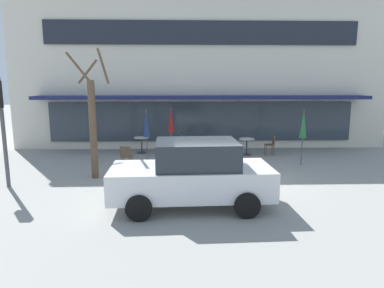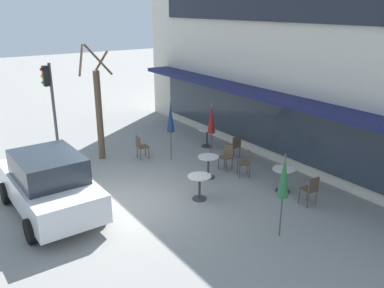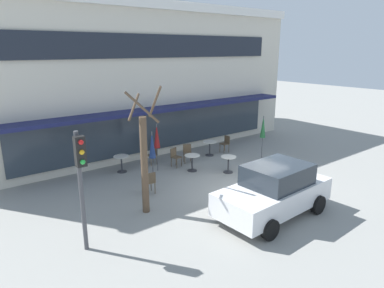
% 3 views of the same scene
% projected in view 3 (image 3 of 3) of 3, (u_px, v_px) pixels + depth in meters
% --- Properties ---
extents(ground_plane, '(80.00, 80.00, 0.00)m').
position_uv_depth(ground_plane, '(244.00, 190.00, 13.56)').
color(ground_plane, gray).
extents(building_facade, '(18.43, 9.10, 7.70)m').
position_uv_depth(building_facade, '(123.00, 76.00, 20.10)').
color(building_facade, beige).
rests_on(building_facade, ground).
extents(cafe_table_near_wall, '(0.70, 0.70, 0.76)m').
position_uv_depth(cafe_table_near_wall, '(121.00, 161.00, 15.45)').
color(cafe_table_near_wall, '#333338').
rests_on(cafe_table_near_wall, ground).
extents(cafe_table_streetside, '(0.70, 0.70, 0.76)m').
position_uv_depth(cafe_table_streetside, '(228.00, 162.00, 15.39)').
color(cafe_table_streetside, '#333338').
rests_on(cafe_table_streetside, ground).
extents(cafe_table_by_tree, '(0.70, 0.70, 0.76)m').
position_uv_depth(cafe_table_by_tree, '(210.00, 146.00, 17.86)').
color(cafe_table_by_tree, '#333338').
rests_on(cafe_table_by_tree, ground).
extents(cafe_table_mid_patio, '(0.70, 0.70, 0.76)m').
position_uv_depth(cafe_table_mid_patio, '(192.00, 160.00, 15.60)').
color(cafe_table_mid_patio, '#333338').
rests_on(cafe_table_mid_patio, ground).
extents(patio_umbrella_green_folded, '(0.28, 0.28, 2.20)m').
position_uv_depth(patio_umbrella_green_folded, '(157.00, 136.00, 15.34)').
color(patio_umbrella_green_folded, '#4C4C51').
rests_on(patio_umbrella_green_folded, ground).
extents(patio_umbrella_cream_folded, '(0.28, 0.28, 2.20)m').
position_uv_depth(patio_umbrella_cream_folded, '(263.00, 127.00, 17.13)').
color(patio_umbrella_cream_folded, '#4C4C51').
rests_on(patio_umbrella_cream_folded, ground).
extents(patio_umbrella_corner_open, '(0.28, 0.28, 2.20)m').
position_uv_depth(patio_umbrella_corner_open, '(152.00, 145.00, 13.90)').
color(patio_umbrella_corner_open, '#4C4C51').
rests_on(patio_umbrella_corner_open, ground).
extents(cafe_chair_0, '(0.54, 0.54, 0.89)m').
position_uv_depth(cafe_chair_0, '(187.00, 152.00, 16.81)').
color(cafe_chair_0, brown).
rests_on(cafe_chair_0, ground).
extents(cafe_chair_1, '(0.41, 0.41, 0.89)m').
position_uv_depth(cafe_chair_1, '(153.00, 154.00, 16.50)').
color(cafe_chair_1, brown).
rests_on(cafe_chair_1, ground).
extents(cafe_chair_2, '(0.49, 0.49, 0.89)m').
position_uv_depth(cafe_chair_2, '(175.00, 156.00, 16.20)').
color(cafe_chair_2, brown).
rests_on(cafe_chair_2, ground).
extents(cafe_chair_3, '(0.41, 0.41, 0.89)m').
position_uv_depth(cafe_chair_3, '(226.00, 143.00, 18.48)').
color(cafe_chair_3, brown).
rests_on(cafe_chair_3, ground).
extents(cafe_chair_4, '(0.43, 0.43, 0.89)m').
position_uv_depth(cafe_chair_4, '(150.00, 181.00, 13.09)').
color(cafe_chair_4, brown).
rests_on(cafe_chair_4, ground).
extents(parked_sedan, '(4.26, 2.13, 1.76)m').
position_uv_depth(parked_sedan, '(274.00, 191.00, 11.34)').
color(parked_sedan, silver).
rests_on(parked_sedan, ground).
extents(street_tree, '(1.25, 1.19, 4.32)m').
position_uv_depth(street_tree, '(144.00, 159.00, 11.28)').
color(street_tree, brown).
rests_on(street_tree, ground).
extents(traffic_light_pole, '(0.26, 0.44, 3.40)m').
position_uv_depth(traffic_light_pole, '(81.00, 173.00, 8.91)').
color(traffic_light_pole, '#47474C').
rests_on(traffic_light_pole, ground).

